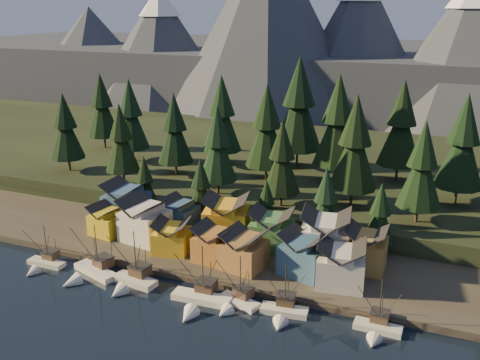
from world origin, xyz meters
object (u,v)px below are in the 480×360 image
at_px(boat_6, 378,322).
at_px(house_back_0, 126,201).
at_px(boat_0, 43,259).
at_px(house_front_1, 145,219).
at_px(boat_1, 90,267).
at_px(house_front_0, 107,219).
at_px(house_back_1, 180,214).
at_px(boat_5, 283,305).
at_px(boat_4, 236,296).
at_px(boat_2, 131,275).
at_px(boat_3, 199,294).

relative_size(boat_6, house_back_0, 1.03).
xyz_separation_m(boat_0, house_front_1, (14.68, 17.63, 4.86)).
bearing_deg(boat_1, boat_0, -159.36).
height_order(house_front_0, house_back_1, house_back_1).
relative_size(boat_1, house_back_1, 1.45).
bearing_deg(boat_5, house_back_0, 147.60).
bearing_deg(boat_4, house_front_1, 166.45).
distance_m(boat_4, house_back_0, 46.39).
xyz_separation_m(boat_6, house_front_1, (-55.25, 15.01, 4.64)).
distance_m(boat_0, boat_1, 11.91).
relative_size(boat_2, boat_4, 1.15).
xyz_separation_m(boat_4, house_back_0, (-39.50, 23.86, 4.79)).
bearing_deg(boat_2, boat_6, 10.34).
bearing_deg(house_front_0, boat_5, -8.30).
height_order(boat_4, house_front_0, boat_4).
relative_size(boat_4, boat_6, 1.02).
relative_size(boat_1, house_front_1, 1.10).
relative_size(boat_6, house_front_1, 0.97).
distance_m(house_front_1, house_back_0, 12.42).
bearing_deg(house_front_1, boat_3, -29.35).
height_order(boat_1, boat_6, boat_1).
relative_size(boat_3, boat_5, 1.15).
xyz_separation_m(boat_1, boat_2, (10.07, -0.19, 0.32)).
bearing_deg(boat_4, boat_1, -163.33).
bearing_deg(boat_0, house_back_1, 51.93).
relative_size(boat_2, house_back_1, 1.49).
bearing_deg(boat_0, boat_2, 0.53).
distance_m(boat_3, boat_5, 16.01).
height_order(boat_0, house_back_0, house_back_0).
xyz_separation_m(boat_3, house_back_1, (-18.02, 26.15, 3.66)).
height_order(boat_0, boat_6, boat_6).
height_order(boat_6, house_front_1, house_front_1).
bearing_deg(house_back_0, boat_0, -101.93).
xyz_separation_m(boat_3, boat_4, (6.64, 2.01, -0.02)).
height_order(boat_3, boat_5, boat_3).
xyz_separation_m(boat_3, boat_5, (15.84, 2.29, 0.00)).
bearing_deg(boat_6, house_front_1, 166.30).
bearing_deg(boat_5, boat_1, 174.76).
height_order(boat_3, boat_4, boat_3).
bearing_deg(boat_0, boat_1, 2.23).
bearing_deg(house_back_0, boat_5, -27.02).
distance_m(boat_2, house_back_0, 30.46).
height_order(boat_3, house_back_0, house_back_0).
bearing_deg(boat_1, boat_6, 20.07).
height_order(boat_0, house_front_0, boat_0).
distance_m(boat_0, boat_3, 37.63).
xyz_separation_m(boat_0, boat_2, (21.97, 0.35, 0.61)).
distance_m(boat_6, house_back_0, 69.11).
height_order(boat_3, boat_6, boat_3).
relative_size(boat_2, house_front_0, 1.53).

